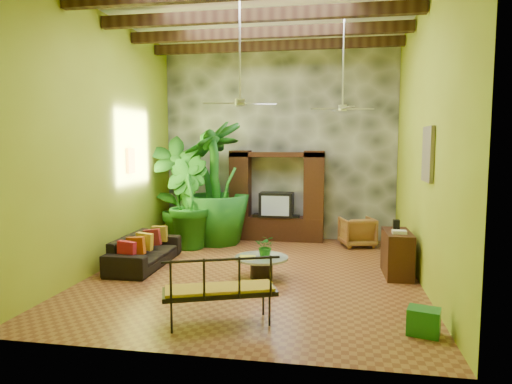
% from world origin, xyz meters
% --- Properties ---
extents(ground, '(7.00, 7.00, 0.00)m').
position_xyz_m(ground, '(0.00, 0.00, 0.00)').
color(ground, brown).
rests_on(ground, ground).
extents(ceiling, '(6.00, 7.00, 0.02)m').
position_xyz_m(ceiling, '(0.00, 0.00, 5.00)').
color(ceiling, silver).
rests_on(ceiling, back_wall).
extents(back_wall, '(6.00, 0.02, 5.00)m').
position_xyz_m(back_wall, '(0.00, 3.50, 2.50)').
color(back_wall, '#9DA726').
rests_on(back_wall, ground).
extents(left_wall, '(0.02, 7.00, 5.00)m').
position_xyz_m(left_wall, '(-3.00, 0.00, 2.50)').
color(left_wall, '#9DA726').
rests_on(left_wall, ground).
extents(right_wall, '(0.02, 7.00, 5.00)m').
position_xyz_m(right_wall, '(3.00, 0.00, 2.50)').
color(right_wall, '#9DA726').
rests_on(right_wall, ground).
extents(stone_accent_wall, '(5.98, 0.10, 4.98)m').
position_xyz_m(stone_accent_wall, '(0.00, 3.44, 2.50)').
color(stone_accent_wall, '#3C4045').
rests_on(stone_accent_wall, ground).
extents(ceiling_beams, '(5.95, 5.36, 0.22)m').
position_xyz_m(ceiling_beams, '(0.00, 0.00, 4.78)').
color(ceiling_beams, '#332010').
rests_on(ceiling_beams, ceiling).
extents(entertainment_center, '(2.40, 0.55, 2.30)m').
position_xyz_m(entertainment_center, '(0.00, 3.14, 0.97)').
color(entertainment_center, black).
rests_on(entertainment_center, ground).
extents(ceiling_fan_front, '(1.28, 1.28, 1.86)m').
position_xyz_m(ceiling_fan_front, '(-0.20, -0.40, 3.40)').
color(ceiling_fan_front, silver).
rests_on(ceiling_fan_front, ceiling).
extents(ceiling_fan_back, '(1.28, 1.28, 1.86)m').
position_xyz_m(ceiling_fan_back, '(1.60, 1.20, 3.40)').
color(ceiling_fan_back, silver).
rests_on(ceiling_fan_back, ceiling).
extents(wall_art_mask, '(0.06, 0.32, 0.55)m').
position_xyz_m(wall_art_mask, '(-2.96, 1.00, 2.10)').
color(wall_art_mask, gold).
rests_on(wall_art_mask, left_wall).
extents(wall_art_painting, '(0.06, 0.70, 0.90)m').
position_xyz_m(wall_art_painting, '(2.96, -0.60, 2.30)').
color(wall_art_painting, '#26528E').
rests_on(wall_art_painting, right_wall).
extents(sofa, '(0.86, 2.15, 0.62)m').
position_xyz_m(sofa, '(-2.31, 0.16, 0.31)').
color(sofa, black).
rests_on(sofa, ground).
extents(wicker_armchair, '(0.94, 0.96, 0.71)m').
position_xyz_m(wicker_armchair, '(2.02, 2.72, 0.35)').
color(wicker_armchair, olive).
rests_on(wicker_armchair, ground).
extents(tall_plant_a, '(1.64, 1.36, 2.68)m').
position_xyz_m(tall_plant_a, '(-2.48, 2.52, 1.34)').
color(tall_plant_a, '#21651A').
rests_on(tall_plant_a, ground).
extents(tall_plant_b, '(1.55, 1.52, 2.20)m').
position_xyz_m(tall_plant_b, '(-1.98, 1.88, 1.10)').
color(tall_plant_b, '#1A661B').
rests_on(tall_plant_b, ground).
extents(tall_plant_c, '(2.09, 2.09, 2.99)m').
position_xyz_m(tall_plant_c, '(-1.43, 2.46, 1.49)').
color(tall_plant_c, '#1C691B').
rests_on(tall_plant_c, ground).
extents(coffee_table, '(0.98, 0.98, 0.40)m').
position_xyz_m(coffee_table, '(0.17, -0.29, 0.26)').
color(coffee_table, black).
rests_on(coffee_table, ground).
extents(centerpiece_plant, '(0.38, 0.34, 0.41)m').
position_xyz_m(centerpiece_plant, '(0.26, -0.31, 0.60)').
color(centerpiece_plant, '#1B691B').
rests_on(centerpiece_plant, coffee_table).
extents(yellow_tray, '(0.31, 0.24, 0.03)m').
position_xyz_m(yellow_tray, '(-0.07, -0.43, 0.42)').
color(yellow_tray, yellow).
rests_on(yellow_tray, coffee_table).
extents(iron_bench, '(1.62, 1.09, 0.57)m').
position_xyz_m(iron_bench, '(-0.05, -2.59, 0.54)').
color(iron_bench, black).
rests_on(iron_bench, ground).
extents(side_console, '(0.50, 1.06, 0.84)m').
position_xyz_m(side_console, '(2.65, 0.32, 0.42)').
color(side_console, '#361E11').
rests_on(side_console, ground).
extents(green_bin, '(0.47, 0.40, 0.35)m').
position_xyz_m(green_bin, '(2.65, -2.41, 0.17)').
color(green_bin, '#1B652D').
rests_on(green_bin, ground).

